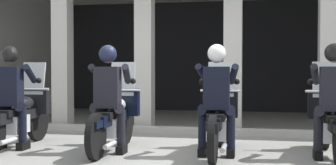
# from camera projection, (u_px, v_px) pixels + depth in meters

# --- Properties ---
(ground_plane) EXTENTS (80.00, 80.00, 0.00)m
(ground_plane) POSITION_uv_depth(u_px,v_px,m) (193.00, 127.00, 9.88)
(ground_plane) COLOR gray
(station_building) EXTENTS (10.05, 5.00, 3.36)m
(station_building) POSITION_uv_depth(u_px,v_px,m) (203.00, 34.00, 11.68)
(station_building) COLOR black
(station_building) RESTS_ON ground
(kerb_strip) EXTENTS (9.55, 0.24, 0.12)m
(kerb_strip) POSITION_uv_depth(u_px,v_px,m) (184.00, 130.00, 8.82)
(kerb_strip) COLOR #B7B5AD
(kerb_strip) RESTS_ON ground
(motorcycle_far_left) EXTENTS (0.62, 2.04, 1.35)m
(motorcycle_far_left) POSITION_uv_depth(u_px,v_px,m) (21.00, 115.00, 7.38)
(motorcycle_far_left) COLOR black
(motorcycle_far_left) RESTS_ON ground
(police_officer_far_left) EXTENTS (0.63, 0.61, 1.58)m
(police_officer_far_left) POSITION_uv_depth(u_px,v_px,m) (11.00, 88.00, 7.09)
(police_officer_far_left) COLOR black
(police_officer_far_left) RESTS_ON ground
(motorcycle_center_left) EXTENTS (0.62, 2.04, 1.35)m
(motorcycle_center_left) POSITION_uv_depth(u_px,v_px,m) (115.00, 117.00, 7.04)
(motorcycle_center_left) COLOR black
(motorcycle_center_left) RESTS_ON ground
(police_officer_center_left) EXTENTS (0.63, 0.61, 1.58)m
(police_officer_center_left) POSITION_uv_depth(u_px,v_px,m) (108.00, 89.00, 6.75)
(police_officer_center_left) COLOR black
(police_officer_center_left) RESTS_ON ground
(motorcycle_center_right) EXTENTS (0.62, 2.04, 1.35)m
(motorcycle_center_right) POSITION_uv_depth(u_px,v_px,m) (218.00, 119.00, 6.79)
(motorcycle_center_right) COLOR black
(motorcycle_center_right) RESTS_ON ground
(police_officer_center_right) EXTENTS (0.63, 0.61, 1.58)m
(police_officer_center_right) POSITION_uv_depth(u_px,v_px,m) (217.00, 90.00, 6.49)
(police_officer_center_right) COLOR black
(police_officer_center_right) RESTS_ON ground
(motorcycle_far_right) EXTENTS (0.62, 2.04, 1.35)m
(motorcycle_far_right) POSITION_uv_depth(u_px,v_px,m) (330.00, 121.00, 6.56)
(motorcycle_far_right) COLOR black
(motorcycle_far_right) RESTS_ON ground
(police_officer_far_right) EXTENTS (0.63, 0.61, 1.58)m
(police_officer_far_right) POSITION_uv_depth(u_px,v_px,m) (334.00, 91.00, 6.27)
(police_officer_far_right) COLOR black
(police_officer_far_right) RESTS_ON ground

